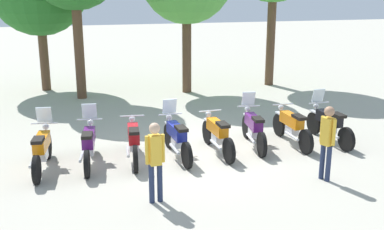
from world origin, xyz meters
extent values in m
plane|color=#ADA899|center=(0.00, 0.00, 0.00)|extent=(80.00, 80.00, 0.00)
cylinder|color=black|center=(-3.68, 0.60, 0.32)|extent=(0.17, 0.65, 0.64)
cylinder|color=black|center=(-3.86, -0.94, 0.32)|extent=(0.17, 0.65, 0.64)
cube|color=silver|center=(-3.68, 0.60, 0.66)|extent=(0.16, 0.37, 0.04)
cube|color=orange|center=(-3.76, -0.12, 0.67)|extent=(0.37, 0.97, 0.30)
cube|color=silver|center=(-3.77, -0.17, 0.40)|extent=(0.26, 0.42, 0.24)
cube|color=black|center=(-3.81, -0.52, 0.86)|extent=(0.29, 0.46, 0.08)
cylinder|color=silver|center=(-3.69, 0.51, 0.64)|extent=(0.08, 0.23, 0.64)
cylinder|color=silver|center=(-3.70, 0.42, 0.97)|extent=(0.62, 0.11, 0.04)
sphere|color=silver|center=(-3.68, 0.55, 0.85)|extent=(0.18, 0.18, 0.16)
cylinder|color=silver|center=(-3.96, -0.45, 0.34)|extent=(0.15, 0.70, 0.07)
cube|color=silver|center=(-3.69, 0.48, 1.17)|extent=(0.37, 0.17, 0.39)
cylinder|color=black|center=(-2.60, 0.68, 0.32)|extent=(0.17, 0.65, 0.64)
cylinder|color=black|center=(-2.78, -0.86, 0.32)|extent=(0.17, 0.65, 0.64)
cube|color=silver|center=(-2.60, 0.68, 0.66)|extent=(0.16, 0.37, 0.04)
cube|color=#59196B|center=(-2.69, -0.04, 0.67)|extent=(0.37, 0.97, 0.30)
cube|color=silver|center=(-2.69, -0.09, 0.40)|extent=(0.26, 0.42, 0.24)
cube|color=black|center=(-2.73, -0.44, 0.86)|extent=(0.29, 0.46, 0.08)
cylinder|color=silver|center=(-2.61, 0.59, 0.64)|extent=(0.08, 0.23, 0.64)
cylinder|color=silver|center=(-2.62, 0.50, 0.97)|extent=(0.62, 0.11, 0.04)
sphere|color=silver|center=(-2.61, 0.63, 0.85)|extent=(0.18, 0.18, 0.16)
cylinder|color=silver|center=(-2.88, -0.37, 0.34)|extent=(0.15, 0.70, 0.07)
cube|color=silver|center=(-2.62, 0.56, 1.17)|extent=(0.37, 0.17, 0.39)
cylinder|color=black|center=(-1.55, 0.74, 0.32)|extent=(0.16, 0.65, 0.64)
cylinder|color=black|center=(-1.68, -0.81, 0.32)|extent=(0.16, 0.65, 0.64)
cube|color=silver|center=(-1.55, 0.74, 0.66)|extent=(0.15, 0.37, 0.04)
cube|color=red|center=(-1.61, 0.01, 0.67)|extent=(0.34, 0.97, 0.30)
cube|color=silver|center=(-1.61, -0.04, 0.40)|extent=(0.25, 0.42, 0.24)
cube|color=black|center=(-1.65, -0.38, 0.86)|extent=(0.28, 0.46, 0.08)
cylinder|color=silver|center=(-1.55, 0.65, 0.64)|extent=(0.07, 0.23, 0.64)
cylinder|color=silver|center=(-1.56, 0.56, 0.97)|extent=(0.62, 0.09, 0.04)
sphere|color=silver|center=(-1.55, 0.69, 0.85)|extent=(0.17, 0.17, 0.16)
cylinder|color=silver|center=(-1.80, -0.32, 0.34)|extent=(0.13, 0.70, 0.07)
cylinder|color=black|center=(-0.60, 0.66, 0.32)|extent=(0.15, 0.65, 0.64)
cylinder|color=black|center=(-0.48, -0.88, 0.32)|extent=(0.15, 0.65, 0.64)
cube|color=silver|center=(-0.60, 0.66, 0.66)|extent=(0.15, 0.37, 0.04)
cube|color=navy|center=(-0.54, -0.06, 0.67)|extent=(0.33, 0.97, 0.30)
cube|color=silver|center=(-0.54, -0.11, 0.40)|extent=(0.25, 0.42, 0.24)
cube|color=black|center=(-0.51, -0.46, 0.86)|extent=(0.27, 0.46, 0.08)
cylinder|color=silver|center=(-0.59, 0.57, 0.64)|extent=(0.07, 0.23, 0.64)
cylinder|color=silver|center=(-0.58, 0.48, 0.97)|extent=(0.62, 0.08, 0.04)
sphere|color=silver|center=(-0.59, 0.61, 0.85)|extent=(0.17, 0.17, 0.16)
cylinder|color=silver|center=(-0.68, -0.42, 0.34)|extent=(0.12, 0.70, 0.07)
cube|color=silver|center=(-0.59, 0.54, 1.17)|extent=(0.37, 0.16, 0.39)
cylinder|color=black|center=(0.50, 0.72, 0.32)|extent=(0.13, 0.64, 0.64)
cylinder|color=black|center=(0.58, -0.83, 0.32)|extent=(0.13, 0.64, 0.64)
cube|color=silver|center=(0.50, 0.72, 0.66)|extent=(0.14, 0.37, 0.04)
cube|color=orange|center=(0.54, -0.01, 0.67)|extent=(0.31, 0.96, 0.30)
cube|color=silver|center=(0.54, -0.06, 0.40)|extent=(0.24, 0.41, 0.24)
cube|color=black|center=(0.56, -0.41, 0.86)|extent=(0.26, 0.45, 0.08)
cylinder|color=silver|center=(0.50, 0.63, 0.64)|extent=(0.06, 0.23, 0.64)
cylinder|color=silver|center=(0.51, 0.54, 0.97)|extent=(0.62, 0.07, 0.04)
sphere|color=silver|center=(0.50, 0.67, 0.85)|extent=(0.17, 0.17, 0.16)
cylinder|color=silver|center=(0.39, -0.37, 0.34)|extent=(0.11, 0.70, 0.07)
cylinder|color=black|center=(1.70, 0.94, 0.32)|extent=(0.17, 0.65, 0.64)
cylinder|color=black|center=(1.53, -0.60, 0.32)|extent=(0.17, 0.65, 0.64)
cube|color=silver|center=(1.70, 0.94, 0.66)|extent=(0.16, 0.37, 0.04)
cube|color=#59196B|center=(1.62, 0.22, 0.67)|extent=(0.36, 0.97, 0.30)
cube|color=silver|center=(1.61, 0.17, 0.40)|extent=(0.26, 0.42, 0.24)
cube|color=black|center=(1.58, -0.18, 0.86)|extent=(0.29, 0.46, 0.08)
cylinder|color=silver|center=(1.69, 0.85, 0.64)|extent=(0.07, 0.23, 0.64)
cylinder|color=silver|center=(1.68, 0.76, 0.97)|extent=(0.62, 0.10, 0.04)
sphere|color=silver|center=(1.69, 0.89, 0.85)|extent=(0.18, 0.18, 0.16)
cylinder|color=silver|center=(1.42, -0.11, 0.34)|extent=(0.15, 0.70, 0.07)
cube|color=silver|center=(1.69, 0.82, 1.17)|extent=(0.37, 0.17, 0.39)
cylinder|color=black|center=(2.67, 0.88, 0.32)|extent=(0.12, 0.64, 0.64)
cylinder|color=black|center=(2.71, -0.67, 0.32)|extent=(0.12, 0.64, 0.64)
cube|color=silver|center=(2.67, 0.88, 0.66)|extent=(0.13, 0.36, 0.04)
cube|color=orange|center=(2.69, 0.15, 0.67)|extent=(0.28, 0.96, 0.30)
cube|color=silver|center=(2.69, 0.10, 0.40)|extent=(0.23, 0.41, 0.24)
cube|color=black|center=(2.70, -0.25, 0.86)|extent=(0.25, 0.45, 0.08)
cylinder|color=silver|center=(2.67, 0.79, 0.64)|extent=(0.06, 0.23, 0.64)
cylinder|color=silver|center=(2.68, 0.70, 0.97)|extent=(0.62, 0.05, 0.04)
sphere|color=silver|center=(2.67, 0.83, 0.85)|extent=(0.16, 0.16, 0.16)
cylinder|color=silver|center=(2.54, -0.20, 0.34)|extent=(0.09, 0.70, 0.07)
cylinder|color=black|center=(3.72, 0.79, 0.32)|extent=(0.14, 0.64, 0.64)
cylinder|color=black|center=(3.82, -0.76, 0.32)|extent=(0.14, 0.64, 0.64)
cube|color=silver|center=(3.72, 0.79, 0.66)|extent=(0.14, 0.37, 0.04)
cube|color=black|center=(3.76, 0.06, 0.67)|extent=(0.32, 0.96, 0.30)
cube|color=silver|center=(3.77, 0.01, 0.40)|extent=(0.24, 0.41, 0.24)
cube|color=black|center=(3.79, -0.33, 0.86)|extent=(0.27, 0.45, 0.08)
cylinder|color=silver|center=(3.73, 0.70, 0.64)|extent=(0.06, 0.23, 0.64)
cylinder|color=silver|center=(3.73, 0.61, 0.97)|extent=(0.62, 0.07, 0.04)
sphere|color=silver|center=(3.72, 0.74, 0.85)|extent=(0.17, 0.17, 0.16)
cylinder|color=silver|center=(3.63, -0.29, 0.34)|extent=(0.11, 0.70, 0.07)
cube|color=silver|center=(3.73, 0.67, 1.17)|extent=(0.37, 0.15, 0.39)
cylinder|color=#232D4C|center=(-1.59, -2.48, 0.40)|extent=(0.12, 0.12, 0.80)
cylinder|color=#232D4C|center=(-1.42, -2.45, 0.40)|extent=(0.12, 0.12, 0.80)
cube|color=gold|center=(-1.50, -2.47, 1.10)|extent=(0.24, 0.23, 0.60)
cylinder|color=gold|center=(-1.66, -2.49, 1.12)|extent=(0.09, 0.09, 0.57)
cylinder|color=gold|center=(-1.34, -2.45, 1.12)|extent=(0.09, 0.09, 0.57)
sphere|color=#DBAD89|center=(-1.50, -2.47, 1.54)|extent=(0.24, 0.24, 0.22)
cylinder|color=#232D4C|center=(2.35, -2.39, 0.41)|extent=(0.14, 0.14, 0.82)
cylinder|color=#232D4C|center=(2.29, -2.23, 0.41)|extent=(0.14, 0.14, 0.82)
cube|color=gold|center=(2.32, -2.31, 1.13)|extent=(0.27, 0.28, 0.62)
cylinder|color=gold|center=(2.38, -2.46, 1.14)|extent=(0.10, 0.10, 0.59)
cylinder|color=gold|center=(2.27, -2.16, 1.14)|extent=(0.10, 0.10, 0.59)
sphere|color=#A87A5B|center=(2.32, -2.31, 1.58)|extent=(0.29, 0.29, 0.22)
cylinder|color=brown|center=(-4.04, 8.81, 1.39)|extent=(0.36, 0.36, 2.78)
cylinder|color=brown|center=(-2.67, 7.01, 1.89)|extent=(0.36, 0.36, 3.79)
cylinder|color=brown|center=(1.46, 7.04, 1.61)|extent=(0.36, 0.36, 3.22)
cylinder|color=brown|center=(5.23, 7.53, 2.00)|extent=(0.36, 0.36, 3.99)
camera|label=1|loc=(-2.95, -11.01, 4.22)|focal=44.15mm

